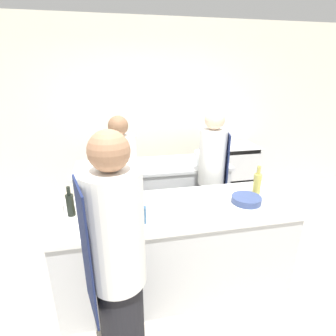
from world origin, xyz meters
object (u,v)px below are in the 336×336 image
object	(u,v)px
bottle_vinegar	(257,183)
cup	(60,209)
bottle_wine	(70,204)
chef_at_stove	(212,177)
bowl_prep_small	(246,200)
oven_range	(232,172)
bowl_mixing_large	(93,211)
stockpot	(204,157)
chef_at_pass_far	(122,190)
bottle_olive_oil	(143,214)
chef_at_prep_near	(118,269)

from	to	relation	value
bottle_vinegar	cup	world-z (taller)	bottle_vinegar
bottle_wine	cup	xyz separation A→B (m)	(-0.10, 0.06, -0.07)
bottle_wine	cup	distance (m)	0.14
chef_at_stove	bottle_wine	distance (m)	1.69
bowl_prep_small	bottle_wine	bearing A→B (deg)	176.75
oven_range	bowl_prep_small	size ratio (longest dim) A/B	3.35
oven_range	bowl_mixing_large	world-z (taller)	bowl_mixing_large
stockpot	chef_at_stove	bearing A→B (deg)	-94.41
chef_at_pass_far	cup	size ratio (longest dim) A/B	21.28
bottle_olive_oil	bottle_vinegar	xyz separation A→B (m)	(1.17, 0.30, 0.04)
chef_at_prep_near	stockpot	size ratio (longest dim) A/B	6.54
oven_range	stockpot	xyz separation A→B (m)	(-0.75, -0.67, 0.51)
bottle_olive_oil	bottle_vinegar	world-z (taller)	bottle_vinegar
bottle_vinegar	bowl_mixing_large	size ratio (longest dim) A/B	1.39
chef_at_prep_near	chef_at_pass_far	distance (m)	1.35
bottle_olive_oil	stockpot	bearing A→B (deg)	53.46
bowl_prep_small	cup	world-z (taller)	cup
chef_at_stove	chef_at_pass_far	bearing A→B (deg)	-68.73
chef_at_prep_near	bottle_wine	xyz separation A→B (m)	(-0.37, 0.75, 0.10)
bottle_olive_oil	bowl_mixing_large	distance (m)	0.46
chef_at_prep_near	bottle_wine	world-z (taller)	chef_at_prep_near
stockpot	chef_at_pass_far	bearing A→B (deg)	-156.55
bottle_olive_oil	bottle_wine	xyz separation A→B (m)	(-0.58, 0.24, 0.03)
bottle_vinegar	stockpot	world-z (taller)	bottle_vinegar
chef_at_prep_near	chef_at_pass_far	bearing A→B (deg)	-17.85
chef_at_pass_far	bowl_mixing_large	size ratio (longest dim) A/B	7.44
bowl_mixing_large	oven_range	bearing A→B (deg)	39.63
chef_at_stove	cup	bearing A→B (deg)	-52.99
bottle_olive_oil	stockpot	distance (m)	1.64
oven_range	bowl_prep_small	bearing A→B (deg)	-111.89
bottle_olive_oil	bowl_prep_small	xyz separation A→B (m)	(0.99, 0.15, -0.05)
bottle_vinegar	stockpot	bearing A→B (deg)	100.61
chef_at_pass_far	bottle_olive_oil	size ratio (longest dim) A/B	8.17
chef_at_stove	bowl_prep_small	world-z (taller)	chef_at_stove
chef_at_pass_far	chef_at_stove	bearing A→B (deg)	-91.23
bottle_vinegar	bottle_olive_oil	bearing A→B (deg)	-165.82
chef_at_prep_near	oven_range	bearing A→B (deg)	-52.50
chef_at_prep_near	stockpot	distance (m)	2.18
bottle_wine	chef_at_stove	bearing A→B (deg)	24.58
bowl_mixing_large	cup	distance (m)	0.29
oven_range	bottle_vinegar	xyz separation A→B (m)	(-0.56, -1.69, 0.55)
chef_at_prep_near	bottle_olive_oil	bearing A→B (deg)	-37.40
chef_at_pass_far	bottle_olive_oil	xyz separation A→B (m)	(0.14, -0.84, 0.15)
oven_range	stockpot	bearing A→B (deg)	-138.26
bottle_olive_oil	stockpot	xyz separation A→B (m)	(0.98, 1.32, 0.00)
oven_range	cup	xyz separation A→B (m)	(-2.41, -1.68, 0.47)
bottle_olive_oil	bowl_prep_small	distance (m)	1.00
bottle_olive_oil	bottle_wine	distance (m)	0.63
oven_range	chef_at_pass_far	bearing A→B (deg)	-148.28
oven_range	chef_at_pass_far	distance (m)	2.22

